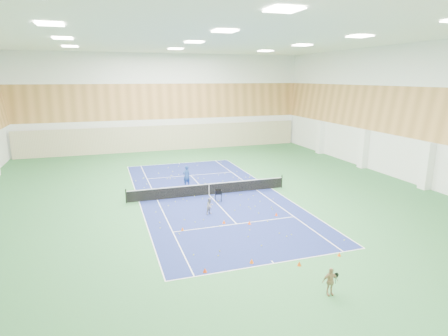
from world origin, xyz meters
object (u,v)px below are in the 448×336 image
(child_apron, at_px, (330,281))
(ball_cart, at_px, (218,196))
(coach, at_px, (187,176))
(child_court, at_px, (210,206))
(tennis_net, at_px, (209,188))

(child_apron, distance_m, ball_cart, 13.41)
(coach, relative_size, child_court, 1.60)
(tennis_net, distance_m, ball_cart, 1.77)
(child_apron, bearing_deg, child_court, 105.06)
(child_apron, xyz_separation_m, ball_cart, (-0.83, 13.38, -0.18))
(coach, distance_m, child_apron, 18.18)
(tennis_net, bearing_deg, ball_cart, -82.32)
(coach, bearing_deg, child_court, 71.98)
(tennis_net, height_order, ball_cart, tennis_net)
(tennis_net, xyz_separation_m, ball_cart, (0.24, -1.75, -0.10))
(coach, height_order, ball_cart, coach)
(coach, bearing_deg, tennis_net, 93.37)
(child_court, distance_m, child_apron, 11.23)
(tennis_net, distance_m, child_apron, 15.17)
(tennis_net, relative_size, coach, 6.91)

